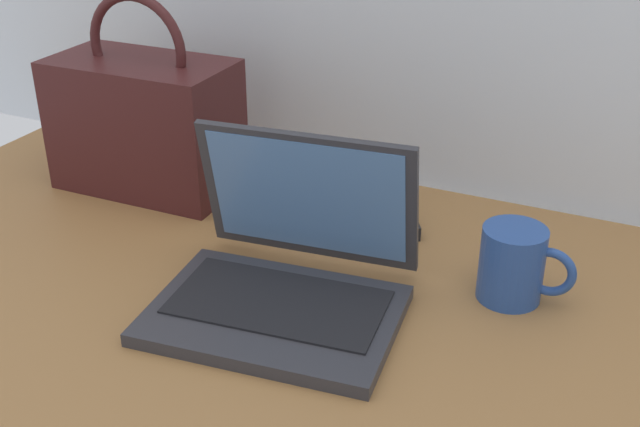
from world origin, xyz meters
The scene contains 5 objects.
desk centered at (0.00, 0.00, 0.01)m, with size 1.60×0.76×0.03m.
laptop centered at (-0.05, -0.04, 0.08)m, with size 0.33×0.30×0.21m.
coffee_mug centered at (0.21, 0.10, 0.08)m, with size 0.13×0.08×0.10m.
remote_control_far centered at (-0.01, 0.25, 0.04)m, with size 0.12×0.16×0.02m.
handbag centered at (-0.43, 0.19, 0.15)m, with size 0.30×0.16×0.33m.
Camera 1 is at (0.35, -0.81, 0.61)m, focal length 44.43 mm.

